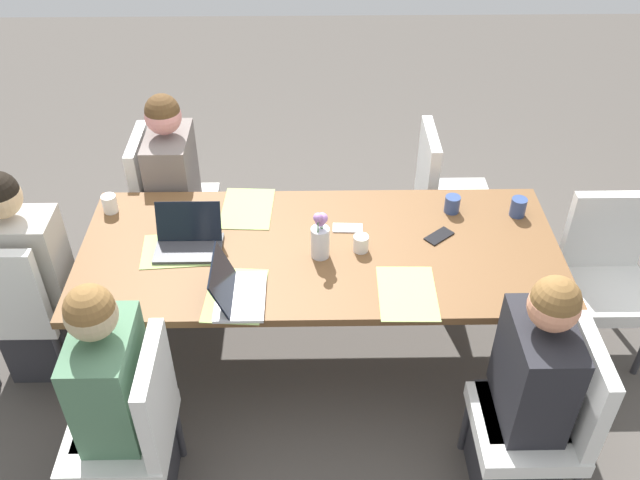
{
  "coord_description": "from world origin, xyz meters",
  "views": [
    {
      "loc": [
        -0.04,
        -2.6,
        2.87
      ],
      "look_at": [
        0.0,
        0.0,
        0.79
      ],
      "focal_mm": 38.84,
      "sensor_mm": 36.0,
      "label": 1
    }
  ],
  "objects_px": {
    "person_far_left_far": "(176,199)",
    "laptop_head_left_left_near": "(189,240)",
    "person_near_left_mid": "(527,399)",
    "chair_far_left_far": "(166,197)",
    "coffee_mug_centre_right": "(361,243)",
    "person_near_right_near": "(118,407)",
    "chair_far_right_far": "(444,192)",
    "chair_near_left_mid": "(547,414)",
    "phone_black": "(439,236)",
    "person_head_left_left_near": "(31,286)",
    "chair_near_right_near": "(134,423)",
    "flower_vase": "(321,237)",
    "phone_silver": "(348,228)",
    "coffee_mug_near_left": "(452,204)",
    "coffee_mug_near_right": "(110,204)",
    "dining_table": "(320,259)",
    "chair_head_right_right_mid": "(605,270)",
    "coffee_mug_centre_left": "(518,207)",
    "chair_head_left_left_near": "(16,300)",
    "laptop_near_right_near": "(235,291)"
  },
  "relations": [
    {
      "from": "person_far_left_far",
      "to": "laptop_head_left_left_near",
      "type": "xyz_separation_m",
      "value": [
        0.2,
        -0.71,
        0.26
      ]
    },
    {
      "from": "person_near_left_mid",
      "to": "laptop_head_left_left_near",
      "type": "xyz_separation_m",
      "value": [
        -1.5,
        0.77,
        0.26
      ]
    },
    {
      "from": "chair_far_left_far",
      "to": "coffee_mug_centre_right",
      "type": "relative_size",
      "value": 10.7
    },
    {
      "from": "person_near_right_near",
      "to": "chair_far_right_far",
      "type": "bearing_deg",
      "value": 44.57
    },
    {
      "from": "chair_near_left_mid",
      "to": "phone_black",
      "type": "bearing_deg",
      "value": 111.05
    },
    {
      "from": "person_head_left_left_near",
      "to": "person_far_left_far",
      "type": "relative_size",
      "value": 1.0
    },
    {
      "from": "person_head_left_left_near",
      "to": "chair_near_right_near",
      "type": "height_order",
      "value": "person_head_left_left_near"
    },
    {
      "from": "person_near_right_near",
      "to": "flower_vase",
      "type": "height_order",
      "value": "person_near_right_near"
    },
    {
      "from": "person_near_left_mid",
      "to": "flower_vase",
      "type": "distance_m",
      "value": 1.16
    },
    {
      "from": "phone_black",
      "to": "flower_vase",
      "type": "bearing_deg",
      "value": 153.17
    },
    {
      "from": "phone_silver",
      "to": "chair_far_right_far",
      "type": "bearing_deg",
      "value": -129.76
    },
    {
      "from": "chair_near_left_mid",
      "to": "coffee_mug_near_left",
      "type": "xyz_separation_m",
      "value": [
        -0.25,
        1.11,
        0.29
      ]
    },
    {
      "from": "person_head_left_left_near",
      "to": "chair_near_right_near",
      "type": "distance_m",
      "value": 1.06
    },
    {
      "from": "chair_near_left_mid",
      "to": "flower_vase",
      "type": "height_order",
      "value": "flower_vase"
    },
    {
      "from": "flower_vase",
      "to": "phone_silver",
      "type": "height_order",
      "value": "flower_vase"
    },
    {
      "from": "chair_near_right_near",
      "to": "coffee_mug_near_right",
      "type": "height_order",
      "value": "chair_near_right_near"
    },
    {
      "from": "dining_table",
      "to": "person_near_left_mid",
      "type": "distance_m",
      "value": 1.16
    },
    {
      "from": "coffee_mug_near_left",
      "to": "phone_black",
      "type": "bearing_deg",
      "value": -114.22
    },
    {
      "from": "chair_far_left_far",
      "to": "coffee_mug_centre_right",
      "type": "xyz_separation_m",
      "value": [
        1.1,
        -0.81,
        0.28
      ]
    },
    {
      "from": "chair_near_right_near",
      "to": "coffee_mug_near_right",
      "type": "distance_m",
      "value": 1.23
    },
    {
      "from": "person_near_right_near",
      "to": "chair_head_right_right_mid",
      "type": "relative_size",
      "value": 1.33
    },
    {
      "from": "chair_near_right_near",
      "to": "coffee_mug_centre_right",
      "type": "height_order",
      "value": "chair_near_right_near"
    },
    {
      "from": "dining_table",
      "to": "coffee_mug_centre_left",
      "type": "relative_size",
      "value": 23.58
    },
    {
      "from": "chair_head_left_left_near",
      "to": "person_far_left_far",
      "type": "relative_size",
      "value": 0.75
    },
    {
      "from": "chair_far_left_far",
      "to": "person_near_left_mid",
      "type": "bearing_deg",
      "value": -41.11
    },
    {
      "from": "dining_table",
      "to": "chair_head_right_right_mid",
      "type": "relative_size",
      "value": 2.6
    },
    {
      "from": "flower_vase",
      "to": "coffee_mug_near_right",
      "type": "xyz_separation_m",
      "value": [
        -1.08,
        0.38,
        -0.06
      ]
    },
    {
      "from": "chair_near_left_mid",
      "to": "laptop_near_right_near",
      "type": "height_order",
      "value": "laptop_near_right_near"
    },
    {
      "from": "person_head_left_left_near",
      "to": "person_near_left_mid",
      "type": "bearing_deg",
      "value": -17.72
    },
    {
      "from": "coffee_mug_centre_left",
      "to": "coffee_mug_centre_right",
      "type": "height_order",
      "value": "coffee_mug_centre_left"
    },
    {
      "from": "dining_table",
      "to": "phone_black",
      "type": "height_order",
      "value": "phone_black"
    },
    {
      "from": "chair_far_right_far",
      "to": "coffee_mug_centre_left",
      "type": "height_order",
      "value": "chair_far_right_far"
    },
    {
      "from": "chair_near_right_near",
      "to": "coffee_mug_centre_right",
      "type": "distance_m",
      "value": 1.3
    },
    {
      "from": "chair_head_right_right_mid",
      "to": "coffee_mug_near_left",
      "type": "distance_m",
      "value": 0.87
    },
    {
      "from": "chair_head_left_left_near",
      "to": "coffee_mug_centre_right",
      "type": "relative_size",
      "value": 10.7
    },
    {
      "from": "flower_vase",
      "to": "phone_black",
      "type": "relative_size",
      "value": 1.78
    },
    {
      "from": "dining_table",
      "to": "person_near_right_near",
      "type": "xyz_separation_m",
      "value": [
        -0.86,
        -0.77,
        -0.15
      ]
    },
    {
      "from": "chair_head_left_left_near",
      "to": "laptop_head_left_left_near",
      "type": "bearing_deg",
      "value": 7.09
    },
    {
      "from": "flower_vase",
      "to": "coffee_mug_centre_left",
      "type": "height_order",
      "value": "flower_vase"
    },
    {
      "from": "person_head_left_left_near",
      "to": "coffee_mug_near_left",
      "type": "xyz_separation_m",
      "value": [
        2.14,
        0.31,
        0.26
      ]
    },
    {
      "from": "chair_head_right_right_mid",
      "to": "coffee_mug_near_left",
      "type": "bearing_deg",
      "value": 165.86
    },
    {
      "from": "phone_silver",
      "to": "laptop_head_left_left_near",
      "type": "bearing_deg",
      "value": 12.98
    },
    {
      "from": "laptop_head_left_left_near",
      "to": "phone_black",
      "type": "bearing_deg",
      "value": 2.88
    },
    {
      "from": "coffee_mug_near_right",
      "to": "chair_near_right_near",
      "type": "bearing_deg",
      "value": -75.37
    },
    {
      "from": "person_near_right_near",
      "to": "laptop_near_right_near",
      "type": "distance_m",
      "value": 0.69
    },
    {
      "from": "person_near_left_mid",
      "to": "chair_far_left_far",
      "type": "xyz_separation_m",
      "value": [
        -1.77,
        1.54,
        -0.03
      ]
    },
    {
      "from": "chair_near_left_mid",
      "to": "chair_near_right_near",
      "type": "height_order",
      "value": "same"
    },
    {
      "from": "person_near_left_mid",
      "to": "coffee_mug_near_right",
      "type": "distance_m",
      "value": 2.24
    },
    {
      "from": "chair_far_left_far",
      "to": "coffee_mug_near_right",
      "type": "relative_size",
      "value": 9.44
    },
    {
      "from": "person_near_left_mid",
      "to": "coffee_mug_centre_left",
      "type": "distance_m",
      "value": 1.06
    }
  ]
}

